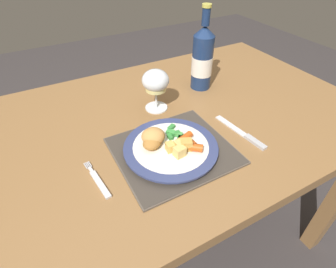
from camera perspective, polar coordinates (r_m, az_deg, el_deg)
ground_plane at (r=1.40m, az=-0.55°, el=-22.03°), size 6.00×6.00×0.00m
dining_table at (r=0.89m, az=-0.80°, el=-1.58°), size 1.34×0.81×0.74m
placemat at (r=0.71m, az=1.16°, el=-3.62°), size 0.30×0.27×0.01m
dinner_plate at (r=0.70m, az=0.60°, el=-3.10°), size 0.25×0.25×0.02m
breaded_croquettes at (r=0.69m, az=-3.31°, el=-0.92°), size 0.09×0.09×0.04m
green_beans_pile at (r=0.72m, az=1.72°, el=-0.20°), size 0.05×0.09×0.02m
glazed_carrots at (r=0.68m, az=3.69°, el=-2.10°), size 0.08×0.08×0.02m
fork at (r=0.66m, az=-14.91°, el=-9.98°), size 0.03×0.14×0.01m
table_knife at (r=0.79m, az=16.22°, el=-0.11°), size 0.04×0.19×0.01m
wine_glass at (r=0.83m, az=-2.72°, el=11.17°), size 0.09×0.09×0.14m
bottle at (r=0.97m, az=7.49°, el=15.92°), size 0.07×0.07×0.29m
roast_potatoes at (r=0.67m, az=2.68°, el=-3.01°), size 0.07×0.05×0.03m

